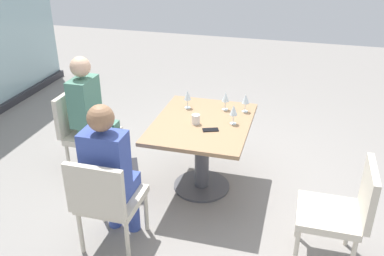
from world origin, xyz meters
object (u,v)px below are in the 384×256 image
Objects in this scene: person_near_window at (91,111)px; dining_table_main at (202,140)px; chair_far_left at (106,198)px; person_far_left at (110,169)px; wine_glass_2 at (225,97)px; handbag_0 at (131,178)px; wine_glass_1 at (188,96)px; cell_phone_on_table at (210,130)px; chair_front_left at (343,208)px; wine_glass_3 at (246,99)px; chair_near_window at (84,128)px; coffee_cup at (196,119)px; wine_glass_0 at (234,111)px.

dining_table_main is at bearing -90.00° from person_near_window.
chair_far_left is 0.69× the size of person_far_left.
handbag_0 is (-0.57, 0.81, -0.72)m from wine_glass_2.
wine_glass_1 reaches higher than cell_phone_on_table.
wine_glass_2 is (1.03, 1.11, 0.37)m from chair_front_left.
dining_table_main is at bearing 14.92° from cell_phone_on_table.
person_near_window is 6.81× the size of wine_glass_3.
dining_table_main is 0.28m from cell_phone_on_table.
wine_glass_3 is (0.34, -0.35, 0.33)m from dining_table_main.
wine_glass_3 is at bearing -78.24° from chair_near_window.
chair_near_window reaches higher than dining_table_main.
wine_glass_3 reaches higher than handbag_0.
person_far_left is at bearing 97.93° from chair_front_left.
person_far_left reaches higher than chair_near_window.
dining_table_main is 1.08m from person_far_left.
cell_phone_on_table is at bearing -120.85° from coffee_cup.
coffee_cup is (-0.39, 0.39, -0.09)m from wine_glass_3.
wine_glass_0 is 0.36m from coffee_cup.
dining_table_main is 0.88× the size of person_near_window.
wine_glass_0 is 1.22m from handbag_0.
dining_table_main is at bearing -140.99° from wine_glass_1.
dining_table_main is at bearing -39.60° from coffee_cup.
wine_glass_0 is at bearing -88.65° from person_near_window.
person_near_window is 6.81× the size of wine_glass_1.
handbag_0 is at bearing 106.12° from wine_glass_0.
wine_glass_0 and wine_glass_1 have the same top height.
dining_table_main is at bearing -25.26° from chair_far_left.
wine_glass_2 is at bearing -81.06° from wine_glass_1.
chair_front_left is 1.81m from wine_glass_1.
wine_glass_0 is 1.28× the size of cell_phone_on_table.
wine_glass_3 is (0.00, -0.20, 0.00)m from wine_glass_2.
coffee_cup is 0.62× the size of cell_phone_on_table.
dining_table_main is 1.28× the size of chair_front_left.
chair_front_left is at bearing -129.07° from handbag_0.
chair_far_left is at bearing -144.14° from chair_near_window.
dining_table_main is at bearing -95.67° from handbag_0.
wine_glass_0 reaches higher than handbag_0.
chair_near_window is 1.00× the size of chair_front_left.
person_far_left is 14.00× the size of coffee_cup.
dining_table_main is 1.28× the size of chair_near_window.
chair_far_left and chair_front_left have the same top height.
wine_glass_3 is at bearing -83.71° from wine_glass_1.
wine_glass_3 reaches higher than chair_far_left.
dining_table_main is at bearing 133.97° from wine_glass_3.
wine_glass_3 is at bearing 41.41° from chair_front_left.
coffee_cup is at bearing 153.08° from wine_glass_2.
wine_glass_2 is 1.00× the size of wine_glass_3.
coffee_cup is at bearing 63.78° from chair_front_left.
person_far_left is at bearing 120.57° from cell_phone_on_table.
person_far_left reaches higher than coffee_cup.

